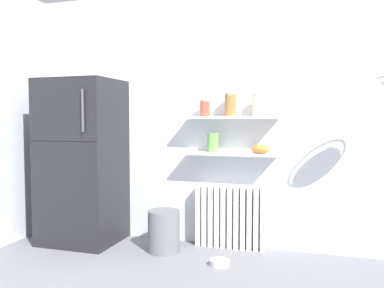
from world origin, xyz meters
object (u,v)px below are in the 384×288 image
(storage_jar_0, at_px, (205,108))
(vase, at_px, (213,143))
(refrigerator, at_px, (82,161))
(storage_jar_1, at_px, (230,105))
(trash_bin, at_px, (164,231))
(pet_food_bowl, at_px, (220,263))
(storage_jar_2, at_px, (257,105))
(radiator, at_px, (230,217))
(shelf_bowl, at_px, (261,149))

(storage_jar_0, distance_m, vase, 0.35)
(refrigerator, bearing_deg, storage_jar_1, 8.39)
(trash_bin, bearing_deg, vase, 34.51)
(trash_bin, bearing_deg, storage_jar_1, 25.75)
(storage_jar_1, distance_m, pet_food_bowl, 1.48)
(refrigerator, distance_m, vase, 1.38)
(storage_jar_0, bearing_deg, vase, 0.00)
(storage_jar_2, xyz_separation_m, trash_bin, (-0.85, -0.28, -1.22))
(storage_jar_0, relative_size, vase, 0.89)
(refrigerator, height_order, storage_jar_0, refrigerator)
(storage_jar_1, bearing_deg, vase, 180.00)
(radiator, bearing_deg, shelf_bowl, -5.80)
(storage_jar_0, height_order, vase, storage_jar_0)
(storage_jar_2, bearing_deg, storage_jar_1, -180.00)
(storage_jar_2, height_order, shelf_bowl, storage_jar_2)
(vase, bearing_deg, shelf_bowl, 0.00)
(storage_jar_1, xyz_separation_m, vase, (-0.18, 0.00, -0.37))
(storage_jar_0, height_order, shelf_bowl, storage_jar_0)
(storage_jar_1, xyz_separation_m, pet_food_bowl, (0.02, -0.49, -1.40))
(storage_jar_1, xyz_separation_m, storage_jar_2, (0.26, 0.00, -0.01))
(storage_jar_1, bearing_deg, pet_food_bowl, -87.82)
(storage_jar_1, height_order, vase, storage_jar_1)
(storage_jar_2, bearing_deg, pet_food_bowl, -116.31)
(vase, height_order, shelf_bowl, vase)
(storage_jar_0, height_order, storage_jar_2, storage_jar_2)
(refrigerator, xyz_separation_m, storage_jar_0, (1.26, 0.22, 0.55))
(radiator, bearing_deg, pet_food_bowl, -87.95)
(vase, height_order, trash_bin, vase)
(shelf_bowl, height_order, trash_bin, shelf_bowl)
(storage_jar_2, distance_m, trash_bin, 1.51)
(storage_jar_0, distance_m, pet_food_bowl, 1.48)
(refrigerator, bearing_deg, vase, 9.46)
(storage_jar_0, distance_m, trash_bin, 1.27)
(storage_jar_0, height_order, trash_bin, storage_jar_0)
(radiator, xyz_separation_m, pet_food_bowl, (0.02, -0.52, -0.29))
(storage_jar_0, distance_m, storage_jar_2, 0.52)
(radiator, bearing_deg, storage_jar_0, -173.39)
(refrigerator, distance_m, storage_jar_0, 1.39)
(storage_jar_1, xyz_separation_m, shelf_bowl, (0.30, 0.00, -0.43))
(storage_jar_2, relative_size, trash_bin, 0.53)
(refrigerator, distance_m, storage_jar_2, 1.88)
(refrigerator, distance_m, pet_food_bowl, 1.76)
(shelf_bowl, bearing_deg, pet_food_bowl, -119.67)
(shelf_bowl, xyz_separation_m, pet_food_bowl, (-0.28, -0.49, -0.97))
(radiator, bearing_deg, storage_jar_1, -90.00)
(radiator, distance_m, shelf_bowl, 0.75)
(storage_jar_1, relative_size, vase, 1.20)
(storage_jar_2, bearing_deg, shelf_bowl, 0.00)
(trash_bin, bearing_deg, refrigerator, 176.33)
(storage_jar_1, xyz_separation_m, trash_bin, (-0.59, -0.28, -1.22))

